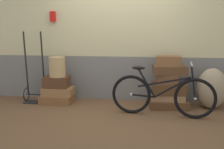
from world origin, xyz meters
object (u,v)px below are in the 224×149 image
Objects in this scene: suitcase_2 at (57,82)px; suitcase_4 at (168,96)px; suitcase_0 at (57,99)px; suitcase_1 at (58,91)px; suitcase_3 at (168,103)px; bicycle at (162,95)px; burlap_sack at (212,89)px; suitcase_8 at (169,61)px; suitcase_6 at (167,79)px; wicker_basket at (57,67)px; suitcase_7 at (170,70)px; luggage_trolley at (35,85)px; suitcase_5 at (168,88)px.

suitcase_4 is at bearing -0.31° from suitcase_2.
suitcase_1 is (0.03, -0.02, 0.15)m from suitcase_0.
suitcase_4 reaches higher than suitcase_3.
bicycle reaches higher than suitcase_2.
suitcase_3 is at bearing -177.62° from burlap_sack.
suitcase_6 is at bearing -120.49° from suitcase_8.
wicker_basket reaches higher than suitcase_4.
suitcase_1 reaches higher than suitcase_4.
wicker_basket is at bearing 175.22° from suitcase_3.
suitcase_7 is at bearing 47.21° from suitcase_8.
suitcase_8 reaches higher than suitcase_7.
suitcase_8 reaches higher than suitcase_6.
luggage_trolley reaches higher than suitcase_8.
suitcase_5 is 0.54m from bicycle.
suitcase_0 is at bearing -177.83° from suitcase_6.
suitcase_2 is 2.11m from suitcase_6.
suitcase_4 is at bearing -137.38° from suitcase_7.
suitcase_4 is 0.79m from burlap_sack.
suitcase_6 reaches higher than suitcase_1.
bicycle reaches higher than suitcase_7.
suitcase_1 is 2.88m from burlap_sack.
bicycle reaches higher than suitcase_5.
burlap_sack is at bearing 6.06° from suitcase_6.
suitcase_7 is at bearing 49.90° from suitcase_4.
luggage_trolley reaches higher than suitcase_5.
suitcase_5 is 0.43× the size of luggage_trolley.
suitcase_8 is (0.02, 0.03, 0.33)m from suitcase_6.
wicker_basket is (0.03, -0.02, 0.30)m from suitcase_2.
burlap_sack is at bearing 0.35° from suitcase_1.
suitcase_7 reaches higher than suitcase_0.
wicker_basket is at bearing -36.31° from suitcase_2.
suitcase_2 reaches higher than suitcase_0.
suitcase_1 is 0.99× the size of suitcase_7.
suitcase_3 is 0.60m from bicycle.
suitcase_7 is 2.63m from luggage_trolley.
wicker_basket is at bearing -178.69° from suitcase_4.
suitcase_7 reaches higher than suitcase_6.
suitcase_1 is 0.51m from luggage_trolley.
suitcase_5 is 2.14m from wicker_basket.
suitcase_6 is at bearing -148.44° from suitcase_5.
suitcase_5 is 0.35m from suitcase_7.
suitcase_3 is 2.61m from luggage_trolley.
burlap_sack reaches higher than suitcase_1.
suitcase_5 is (2.14, -0.02, -0.06)m from suitcase_2.
suitcase_5 is at bearing 73.82° from bicycle.
suitcase_2 is 1.22× the size of wicker_basket.
suitcase_8 reaches higher than wicker_basket.
suitcase_6 reaches higher than suitcase_2.
suitcase_8 is 0.32× the size of luggage_trolley.
bicycle reaches higher than burlap_sack.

